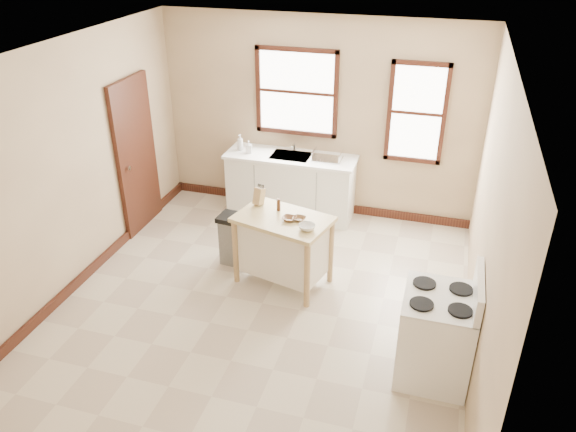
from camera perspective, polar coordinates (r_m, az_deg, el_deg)
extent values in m
plane|color=beige|center=(6.49, -2.62, -8.85)|extent=(5.00, 5.00, 0.00)
plane|color=white|center=(5.29, -3.30, 16.05)|extent=(5.00, 5.00, 0.00)
cube|color=tan|center=(7.98, 3.00, 9.90)|extent=(4.50, 0.04, 2.80)
cube|color=tan|center=(6.78, -21.26, 4.51)|extent=(0.04, 5.00, 2.80)
cube|color=tan|center=(5.51, 19.79, -0.73)|extent=(0.04, 5.00, 2.80)
cube|color=black|center=(7.87, -15.15, 5.94)|extent=(0.06, 0.90, 2.10)
cube|color=black|center=(8.48, 2.73, 1.22)|extent=(4.50, 0.04, 0.12)
cube|color=black|center=(7.37, -19.26, -5.05)|extent=(0.04, 5.00, 0.12)
cylinder|color=silver|center=(8.07, 0.65, 7.35)|extent=(0.03, 0.03, 0.22)
imported|color=#B2B2B2|center=(8.13, -4.88, 7.47)|extent=(0.10, 0.10, 0.23)
imported|color=#B2B2B2|center=(8.03, -4.01, 7.02)|extent=(0.10, 0.10, 0.18)
cylinder|color=#482813|center=(6.52, -0.97, 1.16)|extent=(0.04, 0.04, 0.15)
imported|color=brown|center=(6.33, 0.10, -0.27)|extent=(0.17, 0.17, 0.04)
imported|color=brown|center=(6.34, 1.14, -0.27)|extent=(0.17, 0.17, 0.04)
imported|color=silver|center=(6.15, 1.93, -1.14)|extent=(0.21, 0.21, 0.06)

